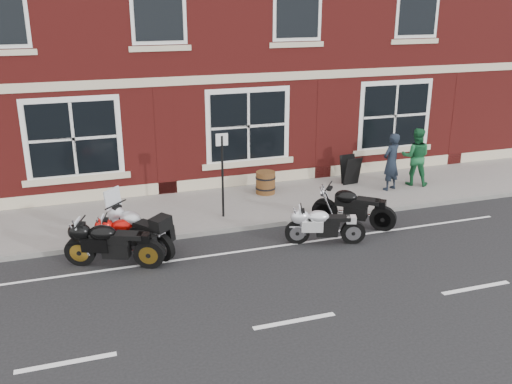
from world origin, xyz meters
TOP-DOWN VIEW (x-y plane):
  - ground at (0.00, 0.00)m, footprint 80.00×80.00m
  - sidewalk at (0.00, 3.00)m, footprint 30.00×3.00m
  - kerb at (0.00, 1.42)m, footprint 30.00×0.16m
  - moto_touring_silver at (-2.30, 0.99)m, footprint 1.35×1.88m
  - moto_sport_red at (-2.49, 0.99)m, footprint 1.81×0.63m
  - moto_sport_black at (-2.94, 0.36)m, footprint 2.10×1.00m
  - moto_sport_silver at (1.96, 0.03)m, footprint 1.87×0.72m
  - moto_naked_black at (3.12, 0.80)m, footprint 1.75×1.52m
  - pedestrian_left at (5.41, 2.77)m, footprint 0.74×0.61m
  - pedestrian_right at (6.38, 2.97)m, footprint 1.08×1.02m
  - a_board_sign at (4.54, 3.65)m, footprint 0.56×0.40m
  - barrel_planter at (1.75, 3.62)m, footprint 0.59×0.59m
  - parking_sign at (0.07, 2.20)m, footprint 0.32×0.06m

SIDE VIEW (x-z plane):
  - ground at x=0.00m, z-range 0.00..0.00m
  - sidewalk at x=0.00m, z-range 0.00..0.12m
  - kerb at x=0.00m, z-range 0.00..0.12m
  - barrel_planter at x=1.75m, z-range 0.12..0.78m
  - moto_sport_red at x=-2.49m, z-range 0.06..0.89m
  - moto_sport_silver at x=1.96m, z-range 0.06..0.93m
  - a_board_sign at x=4.54m, z-range 0.12..1.00m
  - moto_naked_black at x=3.12m, z-range 0.07..1.06m
  - moto_sport_black at x=-2.94m, z-range 0.07..1.07m
  - moto_touring_silver at x=-2.30m, z-range -0.13..1.30m
  - pedestrian_left at x=5.41m, z-range 0.12..1.85m
  - pedestrian_right at x=6.38m, z-range 0.12..1.89m
  - parking_sign at x=0.07m, z-range 0.29..2.54m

